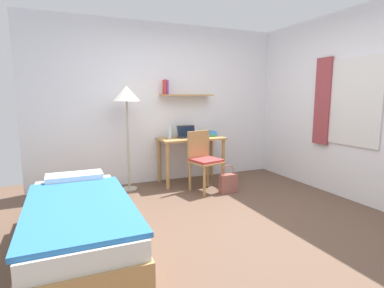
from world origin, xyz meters
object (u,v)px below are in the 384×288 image
Objects in this scene: desk at (191,146)px; standing_lamp at (127,99)px; bed at (80,224)px; desk_chair at (204,158)px; laptop at (187,134)px; water_bottle at (170,132)px; handbag at (228,183)px; book_stack at (211,134)px.

standing_lamp reaches higher than desk.
desk is at bearing 41.87° from bed.
desk_chair is 0.62m from laptop.
water_bottle is (-0.31, -0.02, 0.05)m from laptop.
desk_chair is at bearing -84.82° from laptop.
water_bottle is (-0.36, 0.52, 0.35)m from desk_chair.
desk_chair is (-0.00, -0.49, -0.10)m from desk.
standing_lamp is 3.74× the size of handbag.
desk_chair is at bearing -90.09° from desk.
water_bottle reaches higher than bed.
desk is (1.85, 1.66, 0.37)m from bed.
desk_chair is 0.73m from book_stack.
laptop is at bearing 113.22° from handbag.
handbag is (0.29, -0.25, -0.35)m from desk_chair.
standing_lamp reaches higher than desk_chair.
book_stack is at bearing 54.44° from desk_chair.
bed is at bearing -138.13° from desk.
desk_chair is (1.85, 1.17, 0.26)m from bed.
desk is 0.43m from book_stack.
laptop is (1.00, 0.08, -0.58)m from standing_lamp.
desk reaches higher than handbag.
standing_lamp reaches higher than bed.
desk is 2.53× the size of handbag.
water_bottle is at bearing 48.70° from bed.
desk_chair is 4.45× the size of water_bottle.
desk is 0.68× the size of standing_lamp.
water_bottle reaches higher than laptop.
standing_lamp is at bearing 151.77° from handbag.
desk_chair reaches higher than desk.
standing_lamp is 1.95m from handbag.
bed is 1.88× the size of desk.
laptop is at bearing 130.71° from desk.
standing_lamp is 4.90× the size of laptop.
bed is at bearing -131.30° from water_bottle.
water_bottle reaches higher than desk_chair.
bed is 8.10× the size of book_stack.
desk_chair is 1.44m from standing_lamp.
handbag is (0.65, -0.77, -0.70)m from water_bottle.
bed is at bearing -116.05° from standing_lamp.
laptop is at bearing 43.64° from bed.
standing_lamp is at bearing 155.81° from desk_chair.
book_stack reaches higher than desk.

